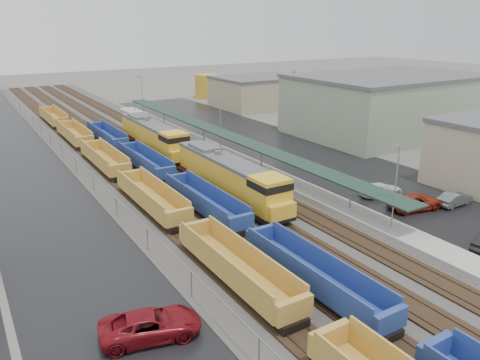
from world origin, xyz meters
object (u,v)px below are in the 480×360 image
object	(u,v)px
locomotive_lead	(231,178)
storage_tank	(207,86)
parked_car_east_c	(381,190)
locomotive_trail	(154,137)
parked_car_east_b	(415,202)
well_string_blue	(250,233)
parked_car_west_c	(151,325)
parked_car_east_e	(455,199)
well_string_yellow	(152,199)

from	to	relation	value
locomotive_lead	storage_tank	world-z (taller)	storage_tank
parked_car_east_c	locomotive_trail	bearing A→B (deg)	35.33
locomotive_trail	parked_car_east_b	world-z (taller)	locomotive_trail
locomotive_lead	well_string_blue	distance (m)	10.76
locomotive_trail	parked_car_west_c	xyz separation A→B (m)	(-15.30, -37.90, -1.55)
locomotive_trail	parked_car_east_e	size ratio (longest dim) A/B	4.74
well_string_yellow	parked_car_east_e	distance (m)	30.02
parked_car_west_c	parked_car_east_b	bearing A→B (deg)	-66.89
well_string_yellow	parked_car_east_e	xyz separation A→B (m)	(26.16, -14.73, -0.48)
locomotive_lead	parked_car_east_c	xyz separation A→B (m)	(13.99, -7.42, -1.68)
locomotive_trail	parked_car_west_c	world-z (taller)	locomotive_trail
parked_car_west_c	parked_car_east_c	size ratio (longest dim) A/B	1.24
locomotive_lead	parked_car_east_e	distance (m)	22.49
locomotive_lead	parked_car_east_e	bearing A→B (deg)	-35.95
parked_car_west_c	parked_car_east_e	distance (m)	33.67
locomotive_trail	parked_car_east_e	bearing A→B (deg)	-62.02
locomotive_trail	storage_tank	distance (m)	51.42
locomotive_trail	storage_tank	size ratio (longest dim) A/B	3.48
well_string_blue	parked_car_east_c	bearing A→B (deg)	7.88
well_string_blue	parked_car_east_e	xyz separation A→B (m)	(22.16, -3.26, -0.44)
parked_car_west_c	parked_car_east_c	bearing A→B (deg)	-58.93
well_string_yellow	parked_car_east_b	size ratio (longest dim) A/B	19.97
well_string_yellow	parked_car_west_c	distance (m)	19.86
well_string_yellow	storage_tank	size ratio (longest dim) A/B	19.47
well_string_blue	parked_car_east_c	world-z (taller)	well_string_blue
well_string_yellow	well_string_blue	xyz separation A→B (m)	(4.00, -11.47, -0.04)
storage_tank	parked_car_east_c	size ratio (longest dim) A/B	1.19
well_string_yellow	storage_tank	bearing A→B (deg)	58.12
well_string_yellow	parked_car_east_c	xyz separation A→B (m)	(21.99, -8.98, -0.47)
storage_tank	parked_car_east_e	world-z (taller)	storage_tank
parked_car_east_e	locomotive_trail	bearing A→B (deg)	27.05
well_string_yellow	parked_car_east_b	distance (m)	25.71
locomotive_trail	parked_car_east_b	size ratio (longest dim) A/B	3.57
locomotive_trail	storage_tank	bearing A→B (deg)	54.24
locomotive_lead	parked_car_west_c	world-z (taller)	locomotive_lead
parked_car_east_e	storage_tank	bearing A→B (deg)	-9.84
well_string_blue	storage_tank	size ratio (longest dim) A/B	16.69
locomotive_lead	storage_tank	distance (m)	69.55
locomotive_trail	well_string_yellow	world-z (taller)	locomotive_trail
parked_car_east_b	parked_car_east_c	xyz separation A→B (m)	(-0.01, 4.33, -0.08)
locomotive_lead	well_string_blue	bearing A→B (deg)	-111.99
locomotive_trail	well_string_blue	size ratio (longest dim) A/B	0.21
storage_tank	parked_car_east_c	distance (m)	71.99
locomotive_trail	parked_car_east_b	distance (m)	35.65
storage_tank	parked_car_east_e	distance (m)	76.85
locomotive_trail	parked_car_west_c	distance (m)	40.90
storage_tank	parked_car_west_c	bearing A→B (deg)	-119.66
parked_car_east_b	locomotive_trail	bearing A→B (deg)	34.81
well_string_blue	well_string_yellow	bearing A→B (deg)	109.23
locomotive_trail	parked_car_east_b	xyz separation A→B (m)	(13.99, -32.75, -1.61)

